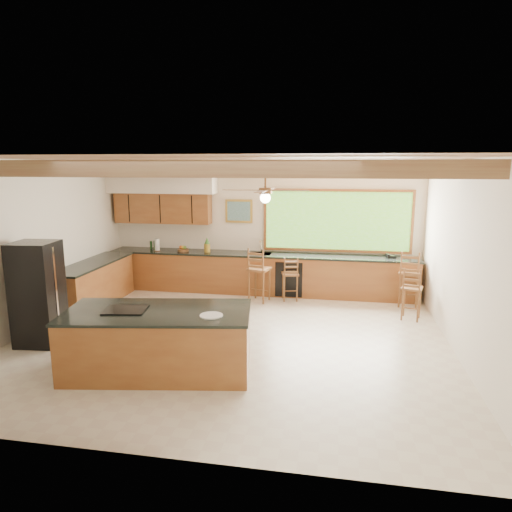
# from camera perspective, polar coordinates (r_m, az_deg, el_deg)

# --- Properties ---
(ground) EXTENTS (7.20, 7.20, 0.00)m
(ground) POSITION_cam_1_polar(r_m,az_deg,el_deg) (7.89, -3.12, -10.30)
(ground) COLOR beige
(ground) RESTS_ON ground
(room_shell) EXTENTS (7.27, 6.54, 3.02)m
(room_shell) POSITION_cam_1_polar(r_m,az_deg,el_deg) (8.04, -3.40, 6.36)
(room_shell) COLOR beige
(room_shell) RESTS_ON ground
(counter_run) EXTENTS (7.12, 3.10, 1.26)m
(counter_run) POSITION_cam_1_polar(r_m,az_deg,el_deg) (10.27, -4.38, -2.45)
(counter_run) COLOR brown
(counter_run) RESTS_ON ground
(island) EXTENTS (2.75, 1.61, 0.92)m
(island) POSITION_cam_1_polar(r_m,az_deg,el_deg) (6.73, -12.06, -10.33)
(island) COLOR brown
(island) RESTS_ON ground
(refrigerator) EXTENTS (0.73, 0.71, 1.70)m
(refrigerator) POSITION_cam_1_polar(r_m,az_deg,el_deg) (8.24, -25.61, -4.26)
(refrigerator) COLOR black
(refrigerator) RESTS_ON ground
(bar_stool_a) EXTENTS (0.52, 0.52, 1.19)m
(bar_stool_a) POSITION_cam_1_polar(r_m,az_deg,el_deg) (9.71, 0.35, -1.79)
(bar_stool_a) COLOR brown
(bar_stool_a) RESTS_ON ground
(bar_stool_b) EXTENTS (0.42, 0.42, 0.97)m
(bar_stool_b) POSITION_cam_1_polar(r_m,az_deg,el_deg) (9.86, 4.25, -2.37)
(bar_stool_b) COLOR brown
(bar_stool_b) RESTS_ON ground
(bar_stool_c) EXTENTS (0.45, 0.45, 1.02)m
(bar_stool_c) POSITION_cam_1_polar(r_m,az_deg,el_deg) (9.10, 18.98, -3.97)
(bar_stool_c) COLOR brown
(bar_stool_c) RESTS_ON ground
(bar_stool_d) EXTENTS (0.51, 0.51, 1.19)m
(bar_stool_d) POSITION_cam_1_polar(r_m,az_deg,el_deg) (9.89, 18.76, -2.16)
(bar_stool_d) COLOR brown
(bar_stool_d) RESTS_ON ground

